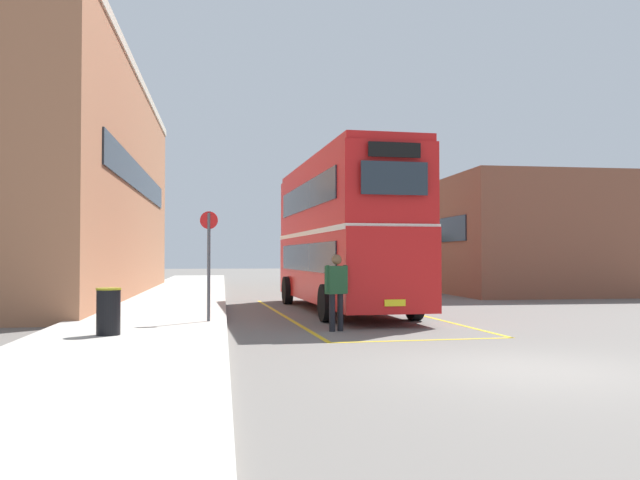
% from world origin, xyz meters
% --- Properties ---
extents(ground_plane, '(135.60, 135.60, 0.00)m').
position_xyz_m(ground_plane, '(0.00, 14.40, 0.00)').
color(ground_plane, '#66605B').
extents(sidewalk_left, '(4.00, 57.60, 0.14)m').
position_xyz_m(sidewalk_left, '(-6.50, 16.80, 0.07)').
color(sidewalk_left, '#B2ADA3').
rests_on(sidewalk_left, ground).
extents(brick_building_left, '(6.89, 24.09, 9.40)m').
position_xyz_m(brick_building_left, '(-11.48, 19.36, 4.70)').
color(brick_building_left, '#9E6647').
rests_on(brick_building_left, ground).
extents(depot_building_right, '(8.46, 13.09, 5.34)m').
position_xyz_m(depot_building_right, '(9.70, 21.75, 2.67)').
color(depot_building_right, brown).
rests_on(depot_building_right, ground).
extents(double_decker_bus, '(3.17, 10.80, 4.75)m').
position_xyz_m(double_decker_bus, '(-0.87, 10.97, 2.51)').
color(double_decker_bus, black).
rests_on(double_decker_bus, ground).
extents(single_deck_bus, '(3.25, 8.26, 3.02)m').
position_xyz_m(single_deck_bus, '(3.80, 31.63, 1.64)').
color(single_deck_bus, black).
rests_on(single_deck_bus, ground).
extents(pedestrian_boarding, '(0.55, 0.41, 1.78)m').
position_xyz_m(pedestrian_boarding, '(-2.00, 5.47, 1.04)').
color(pedestrian_boarding, black).
rests_on(pedestrian_boarding, ground).
extents(litter_bin, '(0.50, 0.50, 0.95)m').
position_xyz_m(litter_bin, '(-6.90, 4.28, 0.62)').
color(litter_bin, black).
rests_on(litter_bin, sidewalk_left).
extents(bus_stop_sign, '(0.44, 0.10, 2.71)m').
position_xyz_m(bus_stop_sign, '(-4.95, 6.86, 1.77)').
color(bus_stop_sign, '#4C4C51').
rests_on(bus_stop_sign, sidewalk_left).
extents(bay_marking_yellow, '(4.83, 12.91, 0.01)m').
position_xyz_m(bay_marking_yellow, '(-0.82, 9.02, 0.00)').
color(bay_marking_yellow, gold).
rests_on(bay_marking_yellow, ground).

